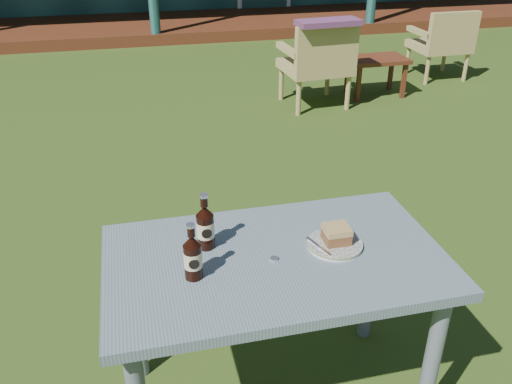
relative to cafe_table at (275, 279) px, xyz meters
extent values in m
plane|color=#334916|center=(0.00, 1.60, -0.62)|extent=(80.00, 80.00, 0.00)
cube|color=#4F2413|center=(0.00, 7.20, -0.54)|extent=(15.00, 1.80, 0.16)
cube|color=slate|center=(0.00, 0.00, 0.08)|extent=(1.20, 0.70, 0.04)
cylinder|color=slate|center=(0.52, -0.27, -0.28)|extent=(0.06, 0.06, 0.68)
cylinder|color=slate|center=(-0.52, 0.27, -0.28)|extent=(0.06, 0.06, 0.68)
cylinder|color=slate|center=(0.52, 0.27, -0.28)|extent=(0.06, 0.06, 0.68)
cylinder|color=silver|center=(0.22, 0.01, 0.11)|extent=(0.20, 0.20, 0.01)
cylinder|color=olive|center=(0.22, 0.01, 0.11)|extent=(0.20, 0.20, 0.00)
cube|color=brown|center=(0.23, 0.02, 0.14)|extent=(0.09, 0.08, 0.04)
cube|color=#A9854B|center=(0.23, 0.02, 0.17)|extent=(0.09, 0.09, 0.02)
cube|color=silver|center=(0.16, 0.00, 0.12)|extent=(0.06, 0.14, 0.00)
cylinder|color=black|center=(-0.23, 0.12, 0.17)|extent=(0.06, 0.06, 0.13)
cone|color=black|center=(-0.23, 0.12, 0.25)|extent=(0.06, 0.06, 0.04)
cylinder|color=black|center=(-0.23, 0.12, 0.29)|extent=(0.03, 0.03, 0.04)
cylinder|color=silver|center=(-0.23, 0.12, 0.31)|extent=(0.03, 0.03, 0.01)
cylinder|color=beige|center=(-0.23, 0.12, 0.18)|extent=(0.06, 0.06, 0.06)
cylinder|color=black|center=(-0.23, 0.08, 0.18)|extent=(0.04, 0.00, 0.04)
cylinder|color=black|center=(-0.30, -0.05, 0.16)|extent=(0.06, 0.06, 0.13)
cone|color=black|center=(-0.30, -0.05, 0.25)|extent=(0.06, 0.06, 0.04)
cylinder|color=black|center=(-0.30, -0.05, 0.28)|extent=(0.03, 0.03, 0.04)
cylinder|color=silver|center=(-0.30, -0.05, 0.30)|extent=(0.03, 0.03, 0.01)
cylinder|color=beige|center=(-0.30, -0.05, 0.17)|extent=(0.06, 0.06, 0.06)
cylinder|color=black|center=(-0.30, -0.08, 0.17)|extent=(0.04, 0.00, 0.04)
cylinder|color=silver|center=(-0.01, -0.02, 0.11)|extent=(0.03, 0.03, 0.01)
cube|color=#A39051|center=(1.35, 3.46, -0.24)|extent=(0.66, 0.62, 0.09)
cube|color=#A39051|center=(1.37, 3.21, 0.01)|extent=(0.62, 0.12, 0.40)
cube|color=#A39051|center=(1.62, 3.50, -0.06)|extent=(0.11, 0.54, 0.06)
cube|color=#A39051|center=(1.07, 3.45, -0.06)|extent=(0.11, 0.54, 0.06)
cylinder|color=#A39051|center=(1.59, 3.71, -0.45)|extent=(0.05, 0.05, 0.34)
cylinder|color=#A39051|center=(1.07, 3.67, -0.45)|extent=(0.05, 0.05, 0.34)
cylinder|color=#A39051|center=(1.62, 3.24, -0.45)|extent=(0.05, 0.05, 0.34)
cylinder|color=#A39051|center=(1.11, 3.20, -0.45)|extent=(0.05, 0.05, 0.34)
cube|color=#A39051|center=(3.03, 4.03, -0.26)|extent=(0.58, 0.55, 0.08)
cube|color=#A39051|center=(3.03, 3.80, -0.03)|extent=(0.57, 0.08, 0.38)
cube|color=#A39051|center=(3.28, 4.05, -0.10)|extent=(0.07, 0.50, 0.05)
cube|color=#A39051|center=(2.77, 4.05, -0.10)|extent=(0.07, 0.50, 0.05)
cylinder|color=#A39051|center=(3.27, 4.26, -0.46)|extent=(0.04, 0.04, 0.32)
cylinder|color=#A39051|center=(2.78, 4.25, -0.46)|extent=(0.04, 0.04, 0.32)
cylinder|color=#A39051|center=(3.27, 3.81, -0.46)|extent=(0.04, 0.04, 0.32)
cylinder|color=#A39051|center=(2.79, 3.80, -0.46)|extent=(0.04, 0.04, 0.32)
cube|color=#603255|center=(1.37, 3.21, 0.23)|extent=(0.60, 0.28, 0.05)
cube|color=#4F2413|center=(2.06, 3.58, -0.24)|extent=(0.60, 0.40, 0.04)
cube|color=#4F2413|center=(1.81, 3.43, -0.44)|extent=(0.04, 0.04, 0.36)
cube|color=#4F2413|center=(2.31, 3.43, -0.44)|extent=(0.04, 0.04, 0.36)
cube|color=#4F2413|center=(1.81, 3.73, -0.44)|extent=(0.04, 0.04, 0.36)
cube|color=#4F2413|center=(2.31, 3.73, -0.44)|extent=(0.04, 0.04, 0.36)
camera|label=1|loc=(-0.43, -1.51, 1.21)|focal=38.00mm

